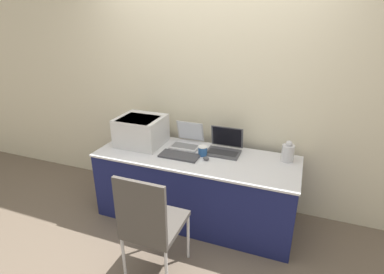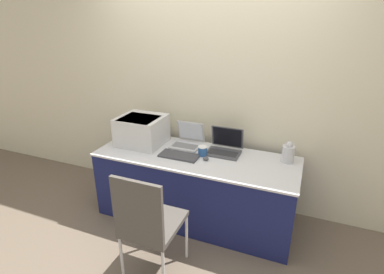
# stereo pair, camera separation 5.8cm
# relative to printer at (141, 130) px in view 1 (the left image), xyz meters

# --- Properties ---
(ground_plane) EXTENTS (14.00, 14.00, 0.00)m
(ground_plane) POSITION_rel_printer_xyz_m (0.65, -0.43, -0.89)
(ground_plane) COLOR #6B5B4C
(wall_back) EXTENTS (8.00, 0.05, 2.60)m
(wall_back) POSITION_rel_printer_xyz_m (0.65, 0.40, 0.41)
(wall_back) COLOR beige
(wall_back) RESTS_ON ground_plane
(table) EXTENTS (2.02, 0.73, 0.72)m
(table) POSITION_rel_printer_xyz_m (0.65, -0.07, -0.53)
(table) COLOR #191E51
(table) RESTS_ON ground_plane
(printer) EXTENTS (0.47, 0.43, 0.30)m
(printer) POSITION_rel_printer_xyz_m (0.00, 0.00, 0.00)
(printer) COLOR silver
(printer) RESTS_ON table
(laptop_left) EXTENTS (0.30, 0.31, 0.24)m
(laptop_left) POSITION_rel_printer_xyz_m (0.48, 0.14, -0.11)
(laptop_left) COLOR #B7B7BC
(laptop_left) RESTS_ON table
(laptop_right) EXTENTS (0.34, 0.29, 0.24)m
(laptop_right) POSITION_rel_printer_xyz_m (0.90, 0.12, -0.11)
(laptop_right) COLOR #4C4C51
(laptop_right) RESTS_ON table
(external_keyboard) EXTENTS (0.39, 0.18, 0.02)m
(external_keyboard) POSITION_rel_printer_xyz_m (0.51, -0.15, -0.15)
(external_keyboard) COLOR #3D3D42
(external_keyboard) RESTS_ON table
(coffee_cup) EXTENTS (0.09, 0.09, 0.10)m
(coffee_cup) POSITION_rel_printer_xyz_m (0.71, -0.04, -0.11)
(coffee_cup) COLOR #285699
(coffee_cup) RESTS_ON table
(mouse) EXTENTS (0.06, 0.04, 0.04)m
(mouse) POSITION_rel_printer_xyz_m (0.78, -0.14, -0.14)
(mouse) COLOR #4C4C51
(mouse) RESTS_ON table
(metal_pitcher) EXTENTS (0.12, 0.12, 0.21)m
(metal_pitcher) POSITION_rel_printer_xyz_m (1.51, 0.13, -0.07)
(metal_pitcher) COLOR silver
(metal_pitcher) RESTS_ON table
(chair) EXTENTS (0.40, 0.48, 0.99)m
(chair) POSITION_rel_printer_xyz_m (0.62, -0.97, -0.32)
(chair) COLOR #4C4742
(chair) RESTS_ON ground_plane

